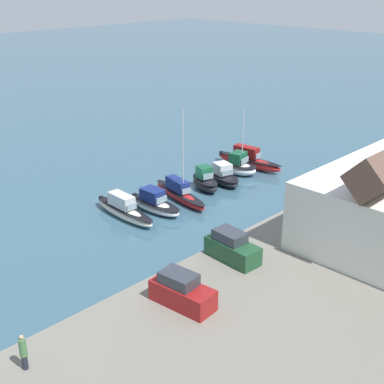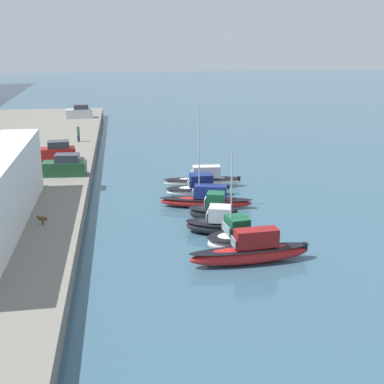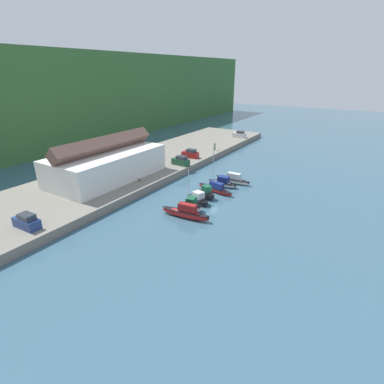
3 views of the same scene
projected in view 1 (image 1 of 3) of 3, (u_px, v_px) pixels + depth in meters
ground_plane at (194, 190)px, 55.42m from camera, size 320.00×320.00×0.00m
moored_boat_0 at (249, 160)px, 61.60m from camera, size 2.26×8.75×2.47m
moored_boat_1 at (239, 166)px, 59.54m from camera, size 3.06×4.47×7.33m
moored_boat_2 at (223, 176)px, 56.91m from camera, size 3.39×5.36×2.23m
moored_boat_3 at (205, 182)px, 55.17m from camera, size 2.90×4.43×2.52m
moored_boat_4 at (179, 193)px, 52.83m from camera, size 3.15×8.56×9.46m
moored_boat_5 at (154, 203)px, 50.35m from camera, size 2.23×6.26×2.16m
moored_boat_6 at (124, 210)px, 48.99m from camera, size 1.90×8.05×2.19m
parked_car_1 at (182, 292)px, 33.47m from camera, size 2.23×4.37×2.16m
parked_car_3 at (232, 248)px, 38.83m from camera, size 2.05×4.30×2.16m
person_on_quay at (23, 352)px, 27.89m from camera, size 0.40×0.40×2.14m
dog_on_quay at (337, 201)px, 47.95m from camera, size 0.54×0.88×0.68m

